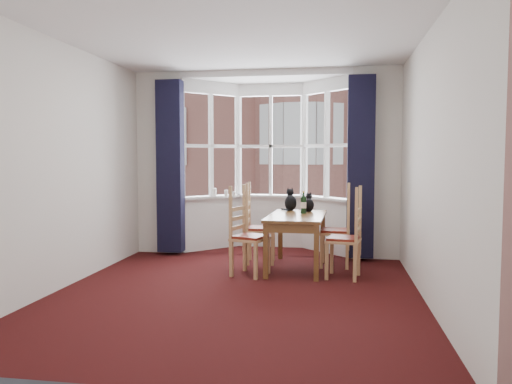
% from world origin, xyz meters
% --- Properties ---
extents(floor, '(4.50, 4.50, 0.00)m').
position_xyz_m(floor, '(0.00, 0.00, 0.00)').
color(floor, black).
rests_on(floor, ground).
extents(ceiling, '(4.50, 4.50, 0.00)m').
position_xyz_m(ceiling, '(0.00, 0.00, 2.80)').
color(ceiling, white).
rests_on(ceiling, floor).
extents(wall_left, '(0.00, 4.50, 4.50)m').
position_xyz_m(wall_left, '(-2.00, 0.00, 1.40)').
color(wall_left, silver).
rests_on(wall_left, floor).
extents(wall_right, '(0.00, 4.50, 4.50)m').
position_xyz_m(wall_right, '(2.00, 0.00, 1.40)').
color(wall_right, silver).
rests_on(wall_right, floor).
extents(wall_near, '(4.00, 0.00, 4.00)m').
position_xyz_m(wall_near, '(0.00, -2.25, 1.40)').
color(wall_near, silver).
rests_on(wall_near, floor).
extents(wall_back_pier_left, '(0.70, 0.12, 2.80)m').
position_xyz_m(wall_back_pier_left, '(-1.65, 2.25, 1.40)').
color(wall_back_pier_left, silver).
rests_on(wall_back_pier_left, floor).
extents(wall_back_pier_right, '(0.70, 0.12, 2.80)m').
position_xyz_m(wall_back_pier_right, '(1.65, 2.25, 1.40)').
color(wall_back_pier_right, silver).
rests_on(wall_back_pier_right, floor).
extents(bay_window, '(2.76, 0.94, 2.80)m').
position_xyz_m(bay_window, '(0.00, 2.75, 1.40)').
color(bay_window, white).
rests_on(bay_window, floor).
extents(curtain_left, '(0.38, 0.22, 2.60)m').
position_xyz_m(curtain_left, '(-1.42, 2.07, 1.35)').
color(curtain_left, black).
rests_on(curtain_left, floor).
extents(curtain_right, '(0.38, 0.22, 2.60)m').
position_xyz_m(curtain_right, '(1.42, 2.07, 1.35)').
color(curtain_right, black).
rests_on(curtain_right, floor).
extents(dining_table, '(0.77, 1.37, 0.73)m').
position_xyz_m(dining_table, '(0.56, 1.38, 0.63)').
color(dining_table, brown).
rests_on(dining_table, floor).
extents(chair_left_near, '(0.51, 0.52, 0.92)m').
position_xyz_m(chair_left_near, '(-0.08, 0.94, 0.47)').
color(chair_left_near, tan).
rests_on(chair_left_near, floor).
extents(chair_left_far, '(0.43, 0.45, 0.92)m').
position_xyz_m(chair_left_far, '(-0.06, 1.67, 0.47)').
color(chair_left_far, tan).
rests_on(chair_left_far, floor).
extents(chair_right_near, '(0.46, 0.48, 0.92)m').
position_xyz_m(chair_right_near, '(1.26, 0.96, 0.47)').
color(chair_right_near, tan).
rests_on(chair_right_near, floor).
extents(chair_right_far, '(0.41, 0.43, 0.92)m').
position_xyz_m(chair_right_far, '(1.16, 1.62, 0.47)').
color(chair_right_far, tan).
rests_on(chair_right_far, floor).
extents(cat_left, '(0.22, 0.27, 0.34)m').
position_xyz_m(cat_left, '(0.43, 1.93, 0.86)').
color(cat_left, black).
rests_on(cat_left, dining_table).
extents(cat_right, '(0.15, 0.21, 0.28)m').
position_xyz_m(cat_right, '(0.70, 1.82, 0.83)').
color(cat_right, black).
rests_on(cat_right, dining_table).
extents(wine_bottle, '(0.08, 0.08, 0.31)m').
position_xyz_m(wine_bottle, '(0.64, 1.55, 0.86)').
color(wine_bottle, black).
rests_on(wine_bottle, dining_table).
extents(candle_tall, '(0.06, 0.06, 0.12)m').
position_xyz_m(candle_tall, '(-0.86, 2.60, 0.93)').
color(candle_tall, white).
rests_on(candle_tall, bay_window).
extents(candle_short, '(0.06, 0.06, 0.10)m').
position_xyz_m(candle_short, '(-0.68, 2.63, 0.92)').
color(candle_short, white).
rests_on(candle_short, bay_window).
extents(candle_extra, '(0.05, 0.05, 0.07)m').
position_xyz_m(candle_extra, '(-0.55, 2.65, 0.91)').
color(candle_extra, white).
rests_on(candle_extra, bay_window).
extents(street, '(80.00, 80.00, 0.00)m').
position_xyz_m(street, '(0.00, 32.25, -6.00)').
color(street, '#333335').
rests_on(street, ground).
extents(tenement_building, '(18.40, 7.80, 15.20)m').
position_xyz_m(tenement_building, '(0.00, 14.01, 1.60)').
color(tenement_building, '#9E5E51').
rests_on(tenement_building, street).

